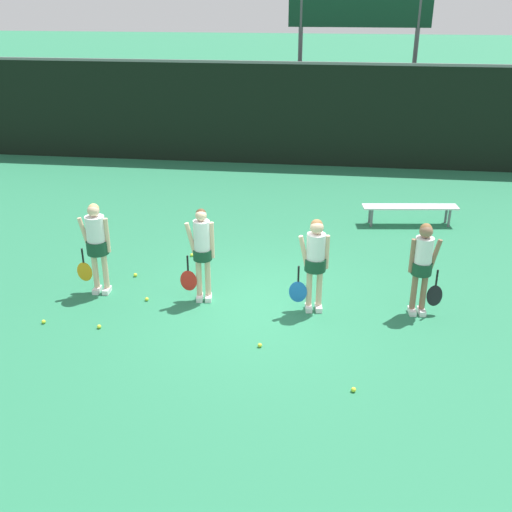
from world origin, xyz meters
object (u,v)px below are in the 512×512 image
tennis_ball_2 (44,322)px  tennis_ball_4 (99,327)px  tennis_ball_8 (147,299)px  player_2 (315,258)px  tennis_ball_3 (311,263)px  tennis_ball_7 (97,251)px  bench_courtside (410,208)px  tennis_ball_5 (260,345)px  tennis_ball_6 (135,275)px  player_1 (202,249)px  player_0 (97,241)px  scoreboard (360,9)px  player_3 (423,262)px  tennis_ball_9 (354,390)px  tennis_ball_1 (192,255)px

tennis_ball_2 → tennis_ball_4: 0.97m
tennis_ball_8 → player_2: bearing=1.6°
tennis_ball_3 → tennis_ball_7: same height
bench_courtside → tennis_ball_4: bench_courtside is taller
tennis_ball_5 → tennis_ball_6: tennis_ball_6 is taller
tennis_ball_6 → tennis_ball_8: size_ratio=1.06×
player_1 → tennis_ball_5: size_ratio=25.06×
bench_courtside → tennis_ball_6: bearing=-154.6°
tennis_ball_8 → player_0: bearing=165.4°
scoreboard → bench_courtside: size_ratio=2.57×
player_3 → tennis_ball_6: bearing=166.0°
player_0 → bench_courtside: bearing=34.0°
scoreboard → tennis_ball_9: 14.02m
tennis_ball_4 → tennis_ball_5: 2.68m
scoreboard → bench_courtside: bearing=-79.2°
scoreboard → tennis_ball_4: scoreboard is taller
tennis_ball_5 → tennis_ball_8: 2.51m
tennis_ball_5 → player_2: bearing=60.0°
tennis_ball_2 → bench_courtside: bearing=40.2°
player_0 → player_2: player_0 is taller
tennis_ball_7 → bench_courtside: bearing=20.9°
scoreboard → tennis_ball_9: bearing=-90.5°
player_0 → tennis_ball_8: size_ratio=25.28×
player_2 → tennis_ball_1: 3.35m
scoreboard → tennis_ball_9: scoreboard is taller
tennis_ball_5 → tennis_ball_7: size_ratio=1.05×
tennis_ball_5 → player_1: bearing=129.9°
tennis_ball_7 → tennis_ball_8: tennis_ball_8 is taller
tennis_ball_8 → tennis_ball_4: bearing=-115.7°
tennis_ball_2 → tennis_ball_3: bearing=34.3°
scoreboard → tennis_ball_2: bearing=-113.1°
player_0 → tennis_ball_6: player_0 is taller
tennis_ball_5 → player_3: bearing=29.4°
player_3 → tennis_ball_6: size_ratio=22.82×
player_3 → tennis_ball_9: bearing=-121.2°
tennis_ball_2 → player_2: bearing=13.7°
tennis_ball_2 → tennis_ball_6: size_ratio=0.95×
player_1 → tennis_ball_6: size_ratio=23.87×
scoreboard → tennis_ball_9: size_ratio=81.87×
tennis_ball_1 → tennis_ball_3: bearing=-1.3°
player_2 → tennis_ball_4: player_2 is taller
tennis_ball_6 → player_2: bearing=-13.6°
player_3 → tennis_ball_9: (-1.11, -2.37, -0.92)m
bench_courtside → tennis_ball_9: (-1.38, -6.64, -0.37)m
player_0 → tennis_ball_3: bearing=22.8°
tennis_ball_3 → player_0: bearing=-155.6°
player_1 → tennis_ball_1: 2.13m
player_3 → tennis_ball_1: player_3 is taller
player_3 → tennis_ball_5: (-2.53, -1.42, -0.92)m
player_1 → tennis_ball_2: (-2.45, -1.19, -0.95)m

